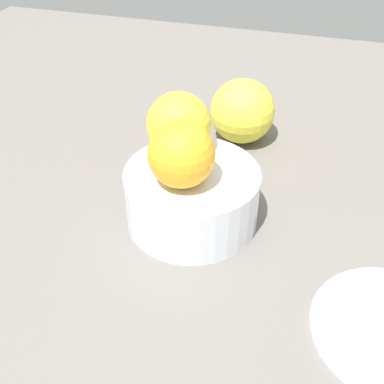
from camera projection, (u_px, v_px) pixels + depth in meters
ground_plane at (192, 226)px, 52.30cm from camera, size 110.00×110.00×2.00cm
fruit_bowl at (192, 198)px, 49.94cm from camera, size 13.29×13.29×5.90cm
orange_in_bowl_0 at (179, 124)px, 48.98cm from camera, size 6.38×6.38×6.38cm
orange_in_bowl_1 at (181, 155)px, 44.94cm from camera, size 6.19×6.19×6.19cm
orange_loose_0 at (242, 111)px, 61.45cm from camera, size 7.96×7.96×7.96cm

